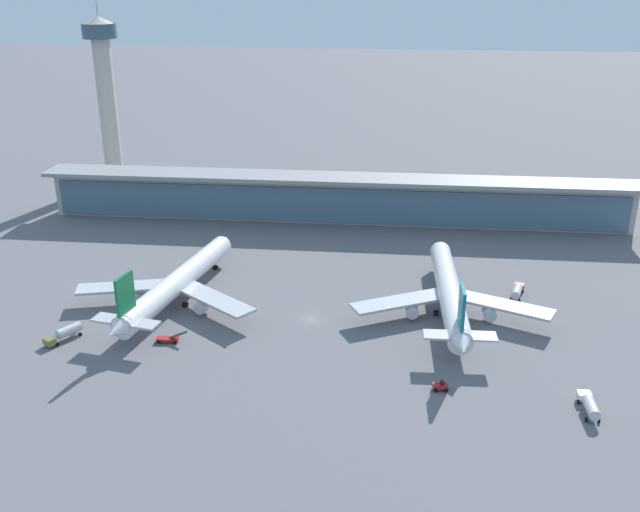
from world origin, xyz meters
name	(u,v)px	position (x,y,z in m)	size (l,w,h in m)	color
ground_plane	(311,319)	(0.00, 0.00, 0.00)	(1200.00, 1200.00, 0.00)	slate
airliner_left_stand	(176,284)	(-33.26, 5.27, 5.08)	(45.71, 60.21, 16.13)	white
airliner_centre_stand	(449,293)	(31.90, 6.62, 5.08)	(46.57, 60.51, 16.13)	white
service_truck_near_nose_red	(440,386)	(28.32, -27.34, 0.87)	(3.05, 2.05, 2.05)	#B21E1E
service_truck_under_wing_olive	(65,333)	(-52.19, -15.55, 1.71)	(6.52, 8.46, 2.95)	olive
service_truck_mid_apron_white	(589,405)	(54.89, -32.17, 1.71)	(2.54, 8.62, 2.95)	silver
service_truck_by_tail_red	(168,339)	(-29.44, -14.19, 0.81)	(6.88, 2.21, 2.70)	#B21E1E
service_truck_on_taxiway_red	(517,290)	(49.35, 17.39, 1.71)	(4.63, 8.89, 2.95)	#B21E1E
terminal_building	(336,197)	(0.00, 69.79, 7.87)	(186.39, 12.80, 15.20)	#B2ADA3
control_tower	(105,87)	(-86.84, 105.44, 35.53)	(12.00, 12.00, 64.99)	#B2ADA3
safety_cone_alpha	(225,346)	(-16.68, -15.11, 0.32)	(0.62, 0.62, 0.70)	orange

